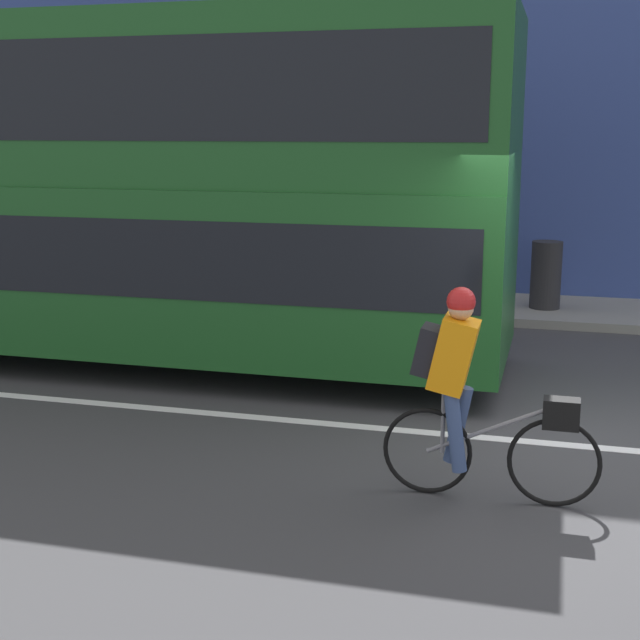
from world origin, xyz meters
name	(u,v)px	position (x,y,z in m)	size (l,w,h in m)	color
ground_plane	(587,442)	(0.00, 0.00, 0.00)	(80.00, 80.00, 0.00)	#38383A
road_center_line	(587,447)	(0.00, -0.13, 0.00)	(50.00, 0.14, 0.01)	silver
sidewalk_curb	(580,312)	(0.00, 5.54, 0.06)	(60.00, 2.01, 0.13)	gray
bus	(99,178)	(-5.57, 1.55, 2.16)	(9.50, 2.50, 3.91)	black
cyclist_on_bike	(469,387)	(-0.92, -1.50, 0.87)	(1.62, 0.32, 1.61)	black
trash_bin	(546,275)	(-0.51, 5.44, 0.62)	(0.44, 0.44, 0.99)	#262628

